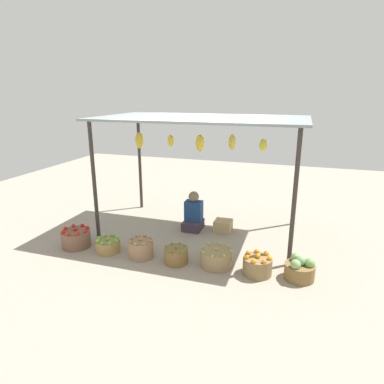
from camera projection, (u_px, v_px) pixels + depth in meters
The scene contains 11 objects.
ground_plane at pixel (200, 230), 6.75m from camera, with size 14.00×14.00×0.00m, color #9E9382.
market_stall_structure at pixel (201, 126), 6.16m from camera, with size 3.80×2.14×2.22m.
vendor_person at pixel (193, 215), 6.74m from camera, with size 0.36×0.44×0.78m.
basket_red_tomatoes at pixel (76, 238), 6.00m from camera, with size 0.50×0.50×0.36m.
basket_green_apples at pixel (108, 245), 5.81m from camera, with size 0.42×0.42×0.27m.
basket_potatoes at pixel (141, 248), 5.62m from camera, with size 0.42×0.42×0.34m.
basket_green_chilies at pixel (176, 255), 5.44m from camera, with size 0.39×0.39×0.28m.
basket_limes at pixel (216, 258), 5.33m from camera, with size 0.51×0.51×0.31m.
basket_oranges at pixel (257, 265), 5.08m from camera, with size 0.44×0.44×0.34m.
basket_cabbages at pixel (300, 269), 4.95m from camera, with size 0.44×0.44×0.37m.
wooden_crate_near_vendor at pixel (223, 226), 6.67m from camera, with size 0.33×0.32×0.22m, color tan.
Camera 1 is at (1.78, -6.00, 2.65)m, focal length 31.52 mm.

